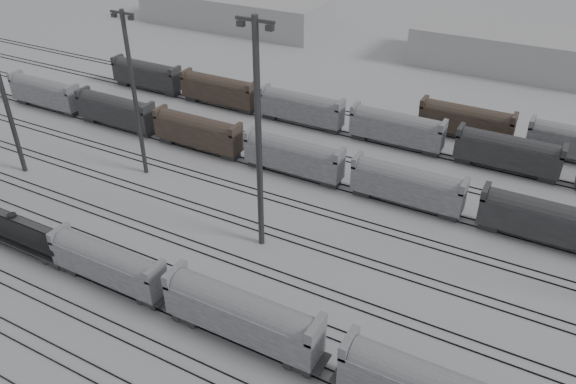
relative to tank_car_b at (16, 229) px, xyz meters
The scene contains 12 objects.
ground 29.91m from the tank_car_b, ahead, with size 900.00×900.00×0.00m, color silver.
tracks 34.14m from the tank_car_b, 28.98° to the left, with size 220.00×71.50×0.16m.
tank_car_b is the anchor object (origin of this frame).
hopper_car_a 14.61m from the tank_car_b, ahead, with size 14.28×2.84×5.11m.
hopper_car_b 31.75m from the tank_car_b, ahead, with size 16.23×3.22×5.80m.
light_mast_a 22.66m from the tank_car_b, 138.93° to the left, with size 4.15×0.66×25.92m.
light_mast_b 23.47m from the tank_car_b, 86.54° to the left, with size 3.79×0.61×23.69m.
light_mast_c 31.42m from the tank_car_b, 29.95° to the left, with size 4.39×0.70×27.42m.
bg_string_near 48.88m from the tank_car_b, 39.37° to the left, with size 151.00×3.00×5.60m.
bg_string_mid 67.03m from the tank_car_b, 44.53° to the left, with size 151.00×3.00×5.60m.
warehouse_left 98.75m from the tank_car_b, 107.82° to the left, with size 50.00×18.00×8.00m, color #ACACAF.
warehouse_mid 102.08m from the tank_car_b, 67.06° to the left, with size 40.00×18.00×8.00m, color #ACACAF.
Camera 1 is at (24.35, -31.14, 41.35)m, focal length 35.00 mm.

